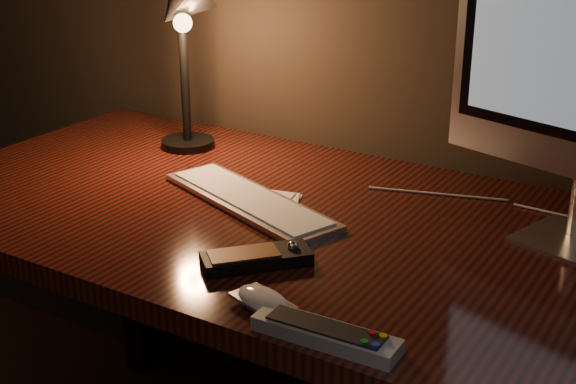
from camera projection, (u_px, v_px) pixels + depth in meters
The scene contains 8 objects.
desk at pixel (334, 271), 1.51m from camera, with size 1.60×0.75×0.75m.
keyboard at pixel (249, 200), 1.48m from camera, with size 0.41×0.11×0.02m, color silver.
mouse at pixel (263, 303), 1.12m from camera, with size 0.10×0.05×0.02m, color white.
media_remote at pixel (256, 258), 1.24m from camera, with size 0.16×0.17×0.03m.
tv_remote at pixel (326, 334), 1.04m from camera, with size 0.20×0.06×0.03m.
papers at pixel (262, 200), 1.49m from camera, with size 0.14×0.09×0.01m, color white.
desk_lamp at pixel (182, 30), 1.66m from camera, with size 0.20×0.21×0.40m.
cable at pixel (505, 208), 1.46m from camera, with size 0.00×0.00×0.51m, color white.
Camera 1 is at (0.63, 0.73, 1.31)m, focal length 50.00 mm.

